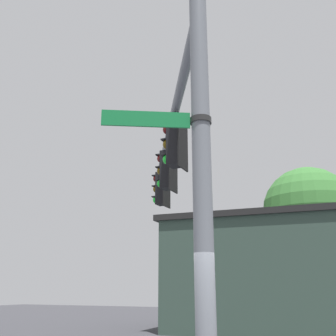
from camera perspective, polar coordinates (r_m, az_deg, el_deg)
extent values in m
cylinder|color=slate|center=(5.16, 4.95, -2.54)|extent=(0.25, 0.25, 6.71)
cylinder|color=slate|center=(9.96, 0.42, 5.81)|extent=(7.50, 4.26, 0.19)
cylinder|color=black|center=(8.94, 1.06, 7.26)|extent=(0.08, 0.08, 0.18)
cube|color=black|center=(8.71, 1.08, 3.57)|extent=(0.36, 0.30, 1.05)
sphere|color=#590F0F|center=(8.91, -0.05, 5.51)|extent=(0.22, 0.22, 0.22)
cube|color=black|center=(8.95, -0.17, 6.07)|extent=(0.24, 0.20, 0.03)
sphere|color=brown|center=(8.78, -0.05, 3.39)|extent=(0.22, 0.22, 0.22)
cube|color=black|center=(8.82, -0.17, 3.98)|extent=(0.24, 0.20, 0.03)
sphere|color=#1EE533|center=(8.67, -0.05, 1.22)|extent=(0.22, 0.22, 0.22)
cube|color=black|center=(8.70, -0.17, 1.83)|extent=(0.24, 0.20, 0.03)
cube|color=black|center=(8.65, 2.12, 3.73)|extent=(0.54, 0.03, 1.22)
cylinder|color=black|center=(10.87, -0.09, 2.79)|extent=(0.08, 0.08, 0.18)
cube|color=black|center=(10.67, -0.10, -0.32)|extent=(0.36, 0.30, 1.05)
sphere|color=#590F0F|center=(10.85, -1.00, 1.33)|extent=(0.22, 0.22, 0.22)
cube|color=black|center=(10.89, -1.10, 1.82)|extent=(0.24, 0.20, 0.03)
sphere|color=brown|center=(10.75, -1.01, -0.44)|extent=(0.22, 0.22, 0.22)
cube|color=black|center=(10.79, -1.11, 0.05)|extent=(0.24, 0.20, 0.03)
sphere|color=#1EE533|center=(10.66, -1.02, -2.24)|extent=(0.22, 0.22, 0.22)
cube|color=black|center=(10.69, -1.12, -1.74)|extent=(0.24, 0.20, 0.03)
cube|color=black|center=(10.61, 0.74, -0.22)|extent=(0.54, 0.03, 1.22)
cylinder|color=black|center=(12.84, -0.89, -0.33)|extent=(0.08, 0.08, 0.18)
cube|color=black|center=(12.67, -0.91, -2.99)|extent=(0.36, 0.30, 1.05)
sphere|color=#590F0F|center=(12.84, -1.66, -1.56)|extent=(0.22, 0.22, 0.22)
cube|color=black|center=(12.88, -1.74, -1.14)|extent=(0.24, 0.20, 0.03)
sphere|color=brown|center=(12.75, -1.68, -3.08)|extent=(0.22, 0.22, 0.22)
cube|color=black|center=(12.79, -1.75, -2.65)|extent=(0.24, 0.20, 0.03)
sphere|color=#1EE533|center=(12.67, -1.69, -4.61)|extent=(0.22, 0.22, 0.22)
cube|color=black|center=(12.70, -1.77, -4.18)|extent=(0.24, 0.20, 0.03)
cube|color=black|center=(12.61, -0.20, -2.92)|extent=(0.54, 0.03, 1.22)
cube|color=#147238|center=(5.38, -3.17, 7.02)|extent=(0.60, 1.06, 0.22)
cube|color=white|center=(5.38, -3.08, 7.03)|extent=(0.58, 1.05, 0.04)
cylinder|color=#262626|center=(5.45, 4.71, 6.73)|extent=(0.29, 0.29, 0.08)
cube|color=#33473D|center=(22.16, 18.04, -14.57)|extent=(7.97, 12.77, 5.35)
cube|color=black|center=(26.13, 18.56, -14.17)|extent=(1.57, 11.20, 0.30)
cube|color=black|center=(22.41, 17.38, -7.36)|extent=(8.29, 13.28, 0.30)
cylinder|color=#4C3823|center=(21.73, 20.51, -15.67)|extent=(0.34, 0.34, 4.32)
sphere|color=#387533|center=(22.07, 19.51, -5.86)|extent=(4.63, 4.63, 4.63)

